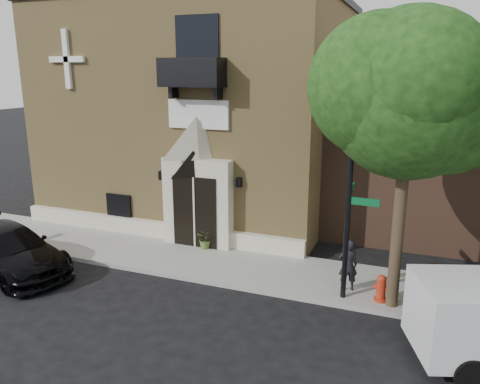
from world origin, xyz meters
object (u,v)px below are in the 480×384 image
(black_sedan, at_px, (9,250))
(dumpster, at_px, (465,297))
(street_sign, at_px, (349,203))
(pedestrian_near, at_px, (348,265))
(fire_hydrant, at_px, (381,288))

(black_sedan, height_order, dumpster, black_sedan)
(black_sedan, relative_size, street_sign, 0.93)
(street_sign, xyz_separation_m, dumpster, (3.07, -0.11, -2.17))
(pedestrian_near, bearing_deg, street_sign, 67.66)
(dumpster, bearing_deg, pedestrian_near, 168.14)
(street_sign, relative_size, dumpster, 2.95)
(black_sedan, xyz_separation_m, street_sign, (10.53, 1.84, 2.19))
(street_sign, bearing_deg, dumpster, -0.40)
(fire_hydrant, xyz_separation_m, dumpster, (2.08, -0.22, 0.23))
(street_sign, bearing_deg, fire_hydrant, 8.25)
(black_sedan, relative_size, fire_hydrant, 6.57)
(fire_hydrant, height_order, dumpster, dumpster)
(fire_hydrant, bearing_deg, dumpster, -6.11)
(black_sedan, bearing_deg, pedestrian_near, -60.39)
(street_sign, relative_size, pedestrian_near, 3.59)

